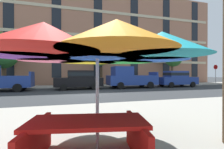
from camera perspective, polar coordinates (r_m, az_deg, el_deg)
ground_plane at (r=12.13m, az=-8.48°, el=-6.73°), size 120.00×120.00×0.00m
sidewalk_near_patio at (r=3.63m, az=12.59°, el=-22.82°), size 56.00×9.00×0.12m
sidewalk_far at (r=18.85m, az=-11.25°, el=-4.03°), size 56.00×3.60×0.12m
apartment_building at (r=27.41m, az=-12.76°, el=10.63°), size 40.84×12.08×12.80m
sedan_black at (r=15.69m, az=-11.34°, el=-1.65°), size 4.40×1.98×1.78m
pickup_blue_midblock at (r=16.91m, az=6.26°, el=-1.24°), size 5.10×2.12×2.20m
sedan_blue at (r=19.76m, az=21.54°, el=-1.26°), size 4.40×1.98×1.78m
stop_sign at (r=29.19m, az=32.38°, el=1.03°), size 0.07×0.68×2.82m
street_tree_left at (r=19.63m, az=-33.85°, el=6.74°), size 3.11×3.27×5.59m
street_tree_middle at (r=18.96m, az=-4.29°, el=6.25°), size 2.51×2.49×4.66m
street_tree_right at (r=23.86m, az=20.54°, el=6.00°), size 2.53×2.60×5.22m
patio_umbrella at (r=3.02m, az=-5.13°, el=8.97°), size 3.67×3.67×2.19m
picnic_table at (r=2.75m, az=-8.45°, el=-21.00°), size 2.05×1.83×0.77m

